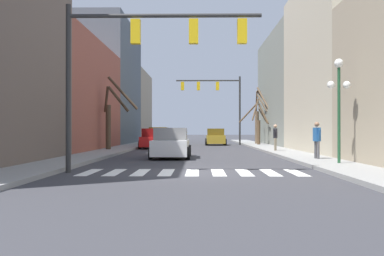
% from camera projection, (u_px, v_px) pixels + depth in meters
% --- Properties ---
extents(ground_plane, '(240.00, 240.00, 0.00)m').
position_uv_depth(ground_plane, '(192.00, 172.00, 15.62)').
color(ground_plane, '#38383D').
extents(sidewalk_left, '(2.16, 90.00, 0.15)m').
position_uv_depth(sidewalk_left, '(32.00, 170.00, 15.70)').
color(sidewalk_left, gray).
rests_on(sidewalk_left, ground_plane).
extents(sidewalk_right, '(2.16, 90.00, 0.15)m').
position_uv_depth(sidewalk_right, '(354.00, 170.00, 15.53)').
color(sidewalk_right, gray).
rests_on(sidewalk_right, ground_plane).
extents(building_row_left, '(6.00, 56.38, 13.89)m').
position_uv_depth(building_row_left, '(77.00, 78.00, 36.38)').
color(building_row_left, '#66564C').
rests_on(building_row_left, ground_plane).
extents(building_row_right, '(6.00, 39.60, 10.87)m').
position_uv_depth(building_row_right, '(338.00, 80.00, 30.54)').
color(building_row_right, tan).
rests_on(building_row_right, ground_plane).
extents(crosswalk_stripes, '(7.65, 2.60, 0.01)m').
position_uv_depth(crosswalk_stripes, '(192.00, 172.00, 15.59)').
color(crosswalk_stripes, white).
rests_on(crosswalk_stripes, ground_plane).
extents(traffic_signal_near, '(6.75, 0.28, 5.82)m').
position_uv_depth(traffic_signal_near, '(142.00, 48.00, 15.45)').
color(traffic_signal_near, '#2D2D2D').
rests_on(traffic_signal_near, ground_plane).
extents(traffic_signal_far, '(6.41, 0.28, 6.79)m').
position_uv_depth(traffic_signal_far, '(217.00, 94.00, 44.52)').
color(traffic_signal_far, '#2D2D2D').
rests_on(traffic_signal_far, ground_plane).
extents(street_lamp_right_corner, '(0.95, 0.36, 4.20)m').
position_uv_depth(street_lamp_right_corner, '(339.00, 89.00, 18.05)').
color(street_lamp_right_corner, '#1E4C2D').
rests_on(street_lamp_right_corner, sidewalk_right).
extents(car_driving_away_lane, '(2.07, 4.19, 1.59)m').
position_uv_depth(car_driving_away_lane, '(154.00, 139.00, 35.70)').
color(car_driving_away_lane, red).
rests_on(car_driving_away_lane, ground_plane).
extents(car_parked_left_far, '(1.99, 4.16, 1.61)m').
position_uv_depth(car_parked_left_far, '(215.00, 137.00, 43.75)').
color(car_parked_left_far, '#A38423').
rests_on(car_parked_left_far, ground_plane).
extents(car_parked_right_mid, '(2.05, 4.62, 1.59)m').
position_uv_depth(car_parked_right_mid, '(171.00, 144.00, 23.71)').
color(car_parked_right_mid, white).
rests_on(car_parked_right_mid, ground_plane).
extents(car_parked_left_mid, '(1.96, 4.88, 1.56)m').
position_uv_depth(car_parked_left_mid, '(165.00, 137.00, 48.08)').
color(car_parked_left_mid, '#A38423').
rests_on(car_parked_left_mid, ground_plane).
extents(car_parked_right_near, '(1.99, 4.30, 1.72)m').
position_uv_depth(car_parked_right_near, '(159.00, 137.00, 40.90)').
color(car_parked_right_near, '#A38423').
rests_on(car_parked_right_near, ground_plane).
extents(pedestrian_on_right_sidewalk, '(0.29, 0.73, 1.70)m').
position_uv_depth(pedestrian_on_right_sidewalk, '(317.00, 137.00, 20.80)').
color(pedestrian_on_right_sidewalk, '#4C4C51').
rests_on(pedestrian_on_right_sidewalk, sidewalk_right).
extents(pedestrian_waiting_at_curb, '(0.33, 0.72, 1.69)m').
position_uv_depth(pedestrian_waiting_at_curb, '(275.00, 135.00, 28.99)').
color(pedestrian_waiting_at_curb, '#7A705B').
rests_on(pedestrian_waiting_at_curb, sidewalk_right).
extents(street_tree_left_mid, '(2.64, 1.55, 5.05)m').
position_uv_depth(street_tree_left_mid, '(112.00, 115.00, 31.12)').
color(street_tree_left_mid, '#473828').
rests_on(street_tree_left_mid, sidewalk_left).
extents(street_tree_left_far, '(2.72, 1.80, 4.20)m').
position_uv_depth(street_tree_left_far, '(258.00, 123.00, 40.89)').
color(street_tree_left_far, brown).
rests_on(street_tree_left_far, sidewalk_right).
extents(street_tree_right_near, '(1.82, 2.73, 5.50)m').
position_uv_depth(street_tree_right_near, '(259.00, 118.00, 43.37)').
color(street_tree_right_near, brown).
rests_on(street_tree_right_near, sidewalk_right).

